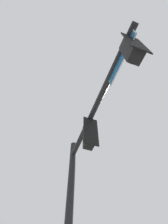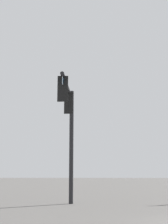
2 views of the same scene
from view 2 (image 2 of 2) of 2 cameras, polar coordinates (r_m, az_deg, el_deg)
name	(u,v)px [view 2 (image 2 of 2)]	position (r m, az deg, el deg)	size (l,w,h in m)	color
signal_pole_near	(69,120)	(18.38, -2.75, -1.49)	(5.63, 0.65, 7.12)	black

